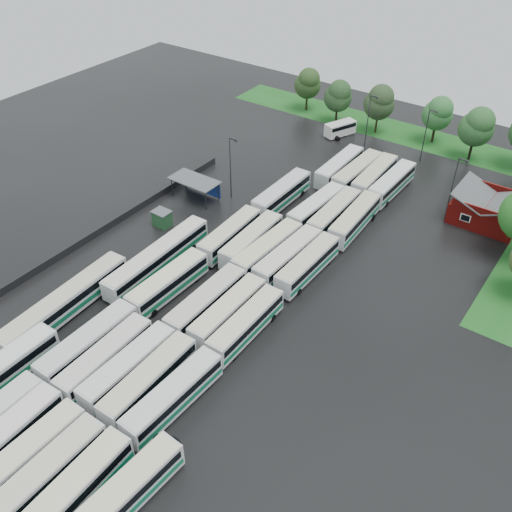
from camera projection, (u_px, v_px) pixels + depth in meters
The scene contains 49 objects.
ground at pixel (189, 312), 72.83m from camera, with size 160.00×160.00×0.00m, color black.
brick_building at pixel (487, 211), 88.24m from camera, with size 10.07×8.60×5.39m.
wash_shed at pixel (196, 182), 93.15m from camera, with size 8.20×4.20×3.58m.
utility_hut at pixel (162, 218), 87.63m from camera, with size 2.70×2.20×2.62m.
grass_strip_north at pixel (409, 135), 113.73m from camera, with size 80.00×10.00×0.01m, color #195A1A.
west_fence at pixel (113, 223), 87.86m from camera, with size 0.10×50.00×1.20m, color #2D2D30.
bus_r0c1 at pixel (4, 440), 55.65m from camera, with size 3.27×12.91×3.57m.
bus_r0c2 at pixel (26, 457), 54.11m from camera, with size 2.76×12.74×3.54m.
bus_r0c3 at pixel (45, 477), 52.47m from camera, with size 2.92×13.07×3.63m.
bus_r0c4 at pixel (71, 495), 51.05m from camera, with size 3.27×13.31×3.68m.
bus_r1c0 at pixel (89, 344), 65.72m from camera, with size 2.93×13.26×3.68m.
bus_r1c1 at pixel (105, 358), 64.05m from camera, with size 3.10×12.81×3.55m.
bus_r1c2 at pixel (129, 367), 62.98m from camera, with size 2.75×12.75×3.55m.
bus_r1c3 at pixel (149, 380), 61.50m from camera, with size 3.09×13.01×3.60m.
bus_r1c4 at pixel (173, 396), 59.82m from camera, with size 3.12×12.92×3.58m.
bus_r2c0 at pixel (168, 283), 74.36m from camera, with size 2.97×12.96×3.59m.
bus_r2c2 at pixel (206, 302), 71.40m from camera, with size 2.92×13.16×3.66m.
bus_r2c3 at pixel (228, 312), 70.11m from camera, with size 2.83×12.67×3.52m.
bus_r2c4 at pixel (246, 324), 68.43m from camera, with size 2.78×12.53×3.48m.
bus_r3c0 at pixel (230, 235), 83.14m from camera, with size 3.18×12.63×3.49m.
bus_r3c1 at pixel (251, 241), 81.90m from camera, with size 3.15×12.77×3.53m.
bus_r3c2 at pixel (268, 250), 80.09m from camera, with size 3.34×13.19×3.64m.
bus_r3c3 at pixel (288, 257), 78.79m from camera, with size 3.22×13.13×3.63m.
bus_r3c4 at pixel (308, 264), 77.56m from camera, with size 2.83×12.65×3.51m.
bus_r4c0 at pixel (282, 194), 91.93m from camera, with size 2.84×13.24×3.68m.
bus_r4c2 at pixel (316, 207), 88.98m from camera, with size 3.30×12.66×3.49m.
bus_r4c3 at pixel (334, 214), 87.51m from camera, with size 2.92×12.78×3.54m.
bus_r4c4 at pixel (355, 219), 86.25m from camera, with size 3.37×13.11×3.62m.
bus_r5c1 at pixel (339, 167), 99.15m from camera, with size 2.87×12.94×3.60m.
bus_r5c2 at pixel (357, 172), 97.64m from camera, with size 3.13×13.18×3.65m.
bus_r5c3 at pixel (374, 177), 96.50m from camera, with size 3.14×13.03×3.61m.
bus_r5c4 at pixel (392, 183), 94.78m from camera, with size 2.90×12.87×3.57m.
artic_bus_west_b at pixel (158, 258), 78.76m from camera, with size 3.12×18.92×3.50m.
artic_bus_west_c at pixel (65, 303), 71.27m from camera, with size 3.71×19.56×3.61m.
minibus at pixel (340, 128), 112.69m from camera, with size 4.59×6.73×2.76m.
tree_north_0 at pixel (308, 83), 119.82m from camera, with size 5.63×5.63×9.32m.
tree_north_1 at pixel (338, 96), 114.40m from camera, with size 5.63×5.63×9.32m.
tree_north_2 at pixel (380, 102), 110.71m from camera, with size 6.05×6.05×10.02m.
tree_north_3 at pixel (438, 113), 107.41m from camera, with size 5.73×5.72×9.48m.
tree_north_4 at pixel (477, 126), 101.33m from camera, with size 6.29×6.29×10.41m.
lamp_post_ne at pixel (454, 185), 86.30m from camera, with size 1.62×0.32×10.55m.
lamp_post_nw at pixel (231, 164), 91.16m from camera, with size 1.67×0.33×10.86m.
lamp_post_back_w at pixel (369, 118), 105.93m from camera, with size 1.59×0.31×10.34m.
lamp_post_back_e at pixel (426, 132), 101.38m from camera, with size 1.56×0.30×10.11m.
puddle_0 at pixel (28, 412), 60.57m from camera, with size 5.39×5.39×0.01m, color black.
puddle_1 at pixel (112, 496), 53.06m from camera, with size 3.47×3.47×0.01m, color black.
puddle_2 at pixel (161, 278), 78.29m from camera, with size 6.48×6.48×0.01m, color black.
puddle_3 at pixel (231, 331), 70.12m from camera, with size 3.36×3.36×0.01m, color black.
puddle_4 at pixel (166, 450), 56.97m from camera, with size 3.34×3.34×0.01m, color black.
Camera 1 is at (38.01, -38.43, 50.09)m, focal length 40.00 mm.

